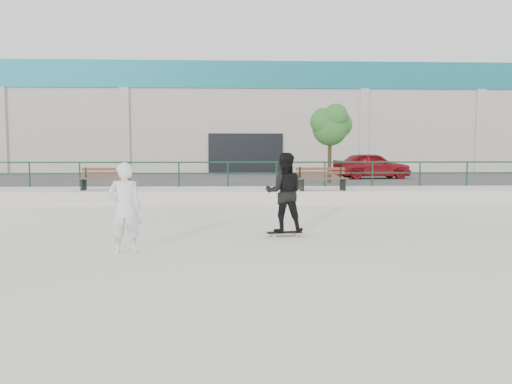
{
  "coord_description": "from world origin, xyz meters",
  "views": [
    {
      "loc": [
        -0.69,
        -9.67,
        1.86
      ],
      "look_at": [
        -0.21,
        2.0,
        0.95
      ],
      "focal_mm": 35.0,
      "sensor_mm": 36.0,
      "label": 1
    }
  ],
  "objects_px": {
    "red_car": "(372,165)",
    "seated_skater": "(125,208)",
    "tree": "(331,124)",
    "skateboard": "(284,233)",
    "bench_left": "(104,179)",
    "bench_right": "(322,179)",
    "standing_skater": "(284,192)"
  },
  "relations": [
    {
      "from": "red_car",
      "to": "skateboard",
      "type": "distance_m",
      "value": 16.93
    },
    {
      "from": "standing_skater",
      "to": "seated_skater",
      "type": "height_order",
      "value": "standing_skater"
    },
    {
      "from": "red_car",
      "to": "seated_skater",
      "type": "distance_m",
      "value": 19.88
    },
    {
      "from": "bench_left",
      "to": "standing_skater",
      "type": "bearing_deg",
      "value": -48.52
    },
    {
      "from": "tree",
      "to": "skateboard",
      "type": "height_order",
      "value": "tree"
    },
    {
      "from": "bench_left",
      "to": "standing_skater",
      "type": "xyz_separation_m",
      "value": [
        5.95,
        -7.54,
        0.07
      ]
    },
    {
      "from": "bench_left",
      "to": "red_car",
      "type": "relative_size",
      "value": 0.45
    },
    {
      "from": "bench_right",
      "to": "standing_skater",
      "type": "relative_size",
      "value": 1.08
    },
    {
      "from": "tree",
      "to": "skateboard",
      "type": "relative_size",
      "value": 4.48
    },
    {
      "from": "red_car",
      "to": "bench_right",
      "type": "bearing_deg",
      "value": 147.16
    },
    {
      "from": "tree",
      "to": "standing_skater",
      "type": "relative_size",
      "value": 2.02
    },
    {
      "from": "bench_left",
      "to": "seated_skater",
      "type": "distance_m",
      "value": 9.76
    },
    {
      "from": "bench_right",
      "to": "standing_skater",
      "type": "height_order",
      "value": "standing_skater"
    },
    {
      "from": "bench_right",
      "to": "skateboard",
      "type": "height_order",
      "value": "bench_right"
    },
    {
      "from": "red_car",
      "to": "seated_skater",
      "type": "xyz_separation_m",
      "value": [
        -9.44,
        -17.49,
        -0.36
      ]
    },
    {
      "from": "tree",
      "to": "standing_skater",
      "type": "distance_m",
      "value": 12.36
    },
    {
      "from": "bench_left",
      "to": "standing_skater",
      "type": "relative_size",
      "value": 1.04
    },
    {
      "from": "bench_left",
      "to": "red_car",
      "type": "bearing_deg",
      "value": 36.86
    },
    {
      "from": "skateboard",
      "to": "standing_skater",
      "type": "xyz_separation_m",
      "value": [
        0.0,
        0.0,
        0.91
      ]
    },
    {
      "from": "bench_left",
      "to": "skateboard",
      "type": "bearing_deg",
      "value": -48.52
    },
    {
      "from": "bench_left",
      "to": "bench_right",
      "type": "xyz_separation_m",
      "value": [
        8.01,
        -0.5,
        0.01
      ]
    },
    {
      "from": "bench_right",
      "to": "standing_skater",
      "type": "xyz_separation_m",
      "value": [
        -2.07,
        -7.04,
        0.06
      ]
    },
    {
      "from": "skateboard",
      "to": "bench_right",
      "type": "bearing_deg",
      "value": 63.79
    },
    {
      "from": "bench_left",
      "to": "seated_skater",
      "type": "xyz_separation_m",
      "value": [
        2.79,
        -9.35,
        -0.07
      ]
    },
    {
      "from": "bench_right",
      "to": "red_car",
      "type": "relative_size",
      "value": 0.46
    },
    {
      "from": "bench_right",
      "to": "seated_skater",
      "type": "xyz_separation_m",
      "value": [
        -5.22,
        -8.85,
        -0.08
      ]
    },
    {
      "from": "seated_skater",
      "to": "tree",
      "type": "bearing_deg",
      "value": -123.11
    },
    {
      "from": "bench_right",
      "to": "skateboard",
      "type": "bearing_deg",
      "value": -113.03
    },
    {
      "from": "bench_left",
      "to": "tree",
      "type": "height_order",
      "value": "tree"
    },
    {
      "from": "seated_skater",
      "to": "standing_skater",
      "type": "bearing_deg",
      "value": -157.8
    },
    {
      "from": "bench_left",
      "to": "tree",
      "type": "distance_m",
      "value": 10.36
    },
    {
      "from": "bench_right",
      "to": "seated_skater",
      "type": "distance_m",
      "value": 10.28
    }
  ]
}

